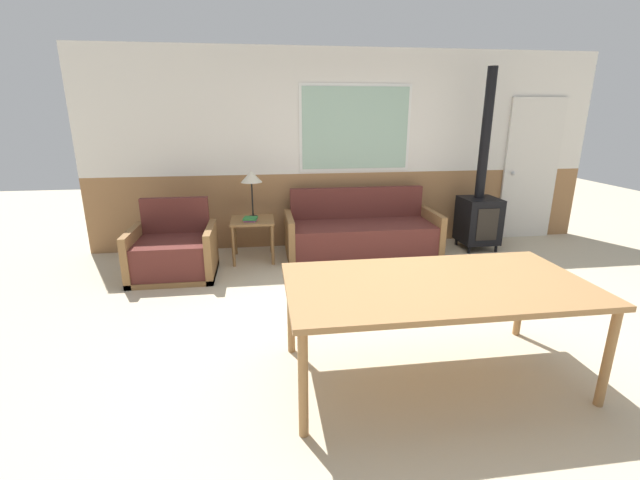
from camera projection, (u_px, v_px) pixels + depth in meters
ground_plane at (404, 326)px, 3.91m from camera, size 16.00×16.00×0.00m
wall_back at (349, 150)px, 6.00m from camera, size 7.20×0.09×2.70m
couch at (361, 236)px, 5.79m from camera, size 2.03×0.81×0.87m
armchair at (174, 254)px, 5.05m from camera, size 0.96×0.79×0.88m
side_table at (253, 226)px, 5.54m from camera, size 0.55×0.55×0.55m
table_lamp at (251, 178)px, 5.46m from camera, size 0.27×0.27×0.61m
book_stack at (250, 219)px, 5.42m from camera, size 0.19×0.19×0.05m
dining_table at (437, 290)px, 2.98m from camera, size 2.10×1.08×0.75m
wood_stove at (479, 207)px, 5.97m from camera, size 0.50×0.51×2.44m
entry_door at (530, 170)px, 6.42m from camera, size 0.85×0.09×2.08m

